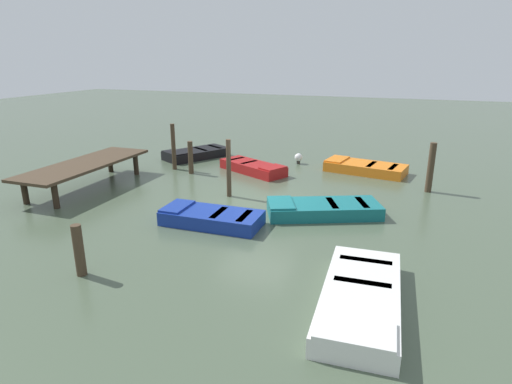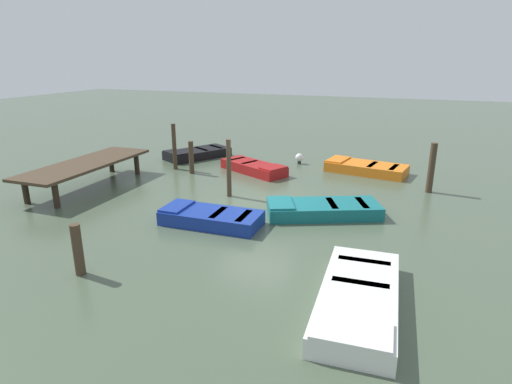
% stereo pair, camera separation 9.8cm
% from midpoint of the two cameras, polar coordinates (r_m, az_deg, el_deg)
% --- Properties ---
extents(ground_plane, '(80.00, 80.00, 0.00)m').
position_cam_midpoint_polar(ground_plane, '(14.42, -0.19, -1.32)').
color(ground_plane, '#475642').
extents(dock_segment, '(5.50, 1.88, 0.95)m').
position_cam_midpoint_polar(dock_segment, '(17.01, -22.02, 3.29)').
color(dock_segment, '#423323').
rests_on(dock_segment, ground_plane).
extents(rowboat_red, '(2.39, 3.25, 0.46)m').
position_cam_midpoint_polar(rowboat_red, '(18.04, -0.54, 3.32)').
color(rowboat_red, maroon).
rests_on(rowboat_red, ground_plane).
extents(rowboat_teal, '(2.61, 3.66, 0.46)m').
position_cam_midpoint_polar(rowboat_teal, '(13.31, 8.68, -2.20)').
color(rowboat_teal, '#14666B').
rests_on(rowboat_teal, ground_plane).
extents(rowboat_blue, '(1.33, 2.92, 0.46)m').
position_cam_midpoint_polar(rowboat_blue, '(12.53, -6.23, -3.38)').
color(rowboat_blue, navy).
rests_on(rowboat_blue, ground_plane).
extents(rowboat_white, '(3.73, 1.63, 0.46)m').
position_cam_midpoint_polar(rowboat_white, '(8.78, 13.46, -13.59)').
color(rowboat_white, silver).
rests_on(rowboat_white, ground_plane).
extents(rowboat_orange, '(2.01, 3.45, 0.46)m').
position_cam_midpoint_polar(rowboat_orange, '(18.57, 14.17, 3.20)').
color(rowboat_orange, orange).
rests_on(rowboat_orange, ground_plane).
extents(rowboat_black, '(3.36, 2.72, 0.46)m').
position_cam_midpoint_polar(rowboat_black, '(20.86, -8.14, 5.13)').
color(rowboat_black, black).
rests_on(rowboat_black, ground_plane).
extents(mooring_piling_far_right, '(0.23, 0.23, 1.80)m').
position_cam_midpoint_polar(mooring_piling_far_right, '(16.45, 22.14, 3.03)').
color(mooring_piling_far_right, '#423323').
rests_on(mooring_piling_far_right, ground_plane).
extents(mooring_piling_near_left, '(0.18, 0.18, 1.97)m').
position_cam_midpoint_polar(mooring_piling_near_left, '(18.72, -11.11, 5.94)').
color(mooring_piling_near_left, '#423323').
rests_on(mooring_piling_near_left, ground_plane).
extents(mooring_piling_center, '(0.16, 0.16, 2.02)m').
position_cam_midpoint_polar(mooring_piling_center, '(14.75, -3.86, 3.17)').
color(mooring_piling_center, '#423323').
rests_on(mooring_piling_center, ground_plane).
extents(mooring_piling_mid_left, '(0.21, 0.21, 1.36)m').
position_cam_midpoint_polar(mooring_piling_mid_left, '(17.97, -8.89, 4.57)').
color(mooring_piling_mid_left, '#423323').
rests_on(mooring_piling_mid_left, ground_plane).
extents(mooring_piling_far_left, '(0.22, 0.22, 1.21)m').
position_cam_midpoint_polar(mooring_piling_far_left, '(10.33, -22.83, -7.19)').
color(mooring_piling_far_left, '#423323').
rests_on(mooring_piling_far_left, ground_plane).
extents(marker_buoy, '(0.36, 0.36, 0.48)m').
position_cam_midpoint_polar(marker_buoy, '(19.56, 5.55, 4.59)').
color(marker_buoy, '#262626').
rests_on(marker_buoy, ground_plane).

